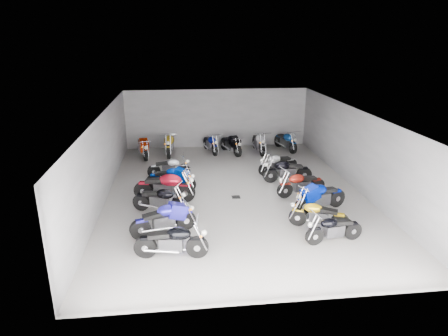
{
  "coord_description": "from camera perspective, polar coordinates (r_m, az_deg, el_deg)",
  "views": [
    {
      "loc": [
        -2.11,
        -14.73,
        6.04
      ],
      "look_at": [
        -0.4,
        0.15,
        1.0
      ],
      "focal_mm": 32.0,
      "sensor_mm": 36.0,
      "label": 1
    }
  ],
  "objects": [
    {
      "name": "motorcycle_left_c",
      "position": [
        14.29,
        -9.1,
        -4.48
      ],
      "size": [
        1.96,
        0.88,
        0.9
      ],
      "rotation": [
        0.0,
        0.0,
        -1.95
      ],
      "color": "black",
      "rests_on": "ground"
    },
    {
      "name": "wall_right",
      "position": [
        16.95,
        18.52,
        2.43
      ],
      "size": [
        0.1,
        14.0,
        3.2
      ],
      "primitive_type": "cube",
      "color": "gray",
      "rests_on": "ground"
    },
    {
      "name": "motorcycle_back_a",
      "position": [
        20.92,
        -11.51,
        2.97
      ],
      "size": [
        0.68,
        2.21,
        0.98
      ],
      "rotation": [
        0.0,
        0.0,
        3.37
      ],
      "color": "black",
      "rests_on": "ground"
    },
    {
      "name": "motorcycle_back_c",
      "position": [
        21.32,
        -1.92,
        3.52
      ],
      "size": [
        0.65,
        2.03,
        0.91
      ],
      "rotation": [
        0.0,
        0.0,
        3.39
      ],
      "color": "black",
      "rests_on": "ground"
    },
    {
      "name": "drain_grate",
      "position": [
        15.6,
        1.72,
        -4.16
      ],
      "size": [
        0.32,
        0.32,
        0.01
      ],
      "primitive_type": "cube",
      "color": "black",
      "rests_on": "ground"
    },
    {
      "name": "motorcycle_right_f",
      "position": [
        18.18,
        7.68,
        0.65
      ],
      "size": [
        1.94,
        0.84,
        0.89
      ],
      "rotation": [
        0.0,
        0.0,
        1.93
      ],
      "color": "black",
      "rests_on": "ground"
    },
    {
      "name": "wall_left",
      "position": [
        15.65,
        -16.93,
        1.3
      ],
      "size": [
        0.1,
        14.0,
        3.2
      ],
      "primitive_type": "cube",
      "color": "gray",
      "rests_on": "ground"
    },
    {
      "name": "motorcycle_right_e",
      "position": [
        17.21,
        8.97,
        -0.39
      ],
      "size": [
        2.12,
        0.42,
        0.93
      ],
      "rotation": [
        0.0,
        0.0,
        1.54
      ],
      "color": "black",
      "rests_on": "ground"
    },
    {
      "name": "motorcycle_back_b",
      "position": [
        21.13,
        -7.75,
        3.43
      ],
      "size": [
        0.51,
        2.38,
        1.05
      ],
      "rotation": [
        0.0,
        0.0,
        3.07
      ],
      "color": "black",
      "rests_on": "ground"
    },
    {
      "name": "motorcycle_back_e",
      "position": [
        21.39,
        5.0,
        3.63
      ],
      "size": [
        0.47,
        2.25,
        0.99
      ],
      "rotation": [
        0.0,
        0.0,
        3.19
      ],
      "color": "black",
      "rests_on": "ground"
    },
    {
      "name": "motorcycle_right_b",
      "position": [
        13.39,
        13.28,
        -6.52
      ],
      "size": [
        1.85,
        0.85,
        0.85
      ],
      "rotation": [
        0.0,
        0.0,
        1.18
      ],
      "color": "black",
      "rests_on": "ground"
    },
    {
      "name": "motorcycle_left_f",
      "position": [
        17.78,
        -7.82,
        0.11
      ],
      "size": [
        1.89,
        0.36,
        0.83
      ],
      "rotation": [
        0.0,
        0.0,
        -1.57
      ],
      "color": "black",
      "rests_on": "ground"
    },
    {
      "name": "ceiling",
      "position": [
        15.14,
        1.57,
        7.87
      ],
      "size": [
        10.0,
        14.0,
        0.04
      ],
      "primitive_type": "cube",
      "color": "black",
      "rests_on": "wall_back"
    },
    {
      "name": "motorcycle_right_c",
      "position": [
        14.64,
        13.54,
        -4.07
      ],
      "size": [
        2.11,
        0.92,
        0.97
      ],
      "rotation": [
        0.0,
        0.0,
        1.93
      ],
      "color": "black",
      "rests_on": "ground"
    },
    {
      "name": "motorcycle_left_d",
      "position": [
        15.24,
        -8.42,
        -2.64
      ],
      "size": [
        2.34,
        0.73,
        1.04
      ],
      "rotation": [
        0.0,
        0.0,
        -1.81
      ],
      "color": "black",
      "rests_on": "ground"
    },
    {
      "name": "motorcycle_back_d",
      "position": [
        21.11,
        1.01,
        3.45
      ],
      "size": [
        0.89,
        2.08,
        0.95
      ],
      "rotation": [
        0.0,
        0.0,
        3.5
      ],
      "color": "black",
      "rests_on": "ground"
    },
    {
      "name": "motorcycle_left_e",
      "position": [
        16.21,
        -7.51,
        -1.54
      ],
      "size": [
        2.02,
        0.84,
        0.92
      ],
      "rotation": [
        0.0,
        0.0,
        -1.92
      ],
      "color": "black",
      "rests_on": "ground"
    },
    {
      "name": "ground",
      "position": [
        16.06,
        1.47,
        -3.5
      ],
      "size": [
        14.0,
        14.0,
        0.0
      ],
      "primitive_type": "plane",
      "color": "gray",
      "rests_on": "ground"
    },
    {
      "name": "motorcycle_left_b",
      "position": [
        12.78,
        -8.53,
        -7.23
      ],
      "size": [
        2.08,
        0.81,
        0.94
      ],
      "rotation": [
        0.0,
        0.0,
        -1.25
      ],
      "color": "black",
      "rests_on": "ground"
    },
    {
      "name": "motorcycle_right_d",
      "position": [
        15.85,
        10.9,
        -2.23
      ],
      "size": [
        2.04,
        0.62,
        0.91
      ],
      "rotation": [
        0.0,
        0.0,
        1.8
      ],
      "color": "black",
      "rests_on": "ground"
    },
    {
      "name": "motorcycle_left_a",
      "position": [
        11.49,
        -7.43,
        -10.35
      ],
      "size": [
        2.12,
        0.48,
        0.93
      ],
      "rotation": [
        0.0,
        0.0,
        -1.69
      ],
      "color": "black",
      "rests_on": "ground"
    },
    {
      "name": "wall_back",
      "position": [
        22.28,
        -1.01,
        7.11
      ],
      "size": [
        10.0,
        0.1,
        3.2
      ],
      "primitive_type": "cube",
      "color": "gray",
      "rests_on": "ground"
    },
    {
      "name": "motorcycle_back_f",
      "position": [
        21.99,
        8.82,
        3.84
      ],
      "size": [
        0.74,
        2.11,
        0.95
      ],
      "rotation": [
        0.0,
        0.0,
        3.43
      ],
      "color": "black",
      "rests_on": "ground"
    },
    {
      "name": "motorcycle_right_a",
      "position": [
        12.65,
        15.37,
        -8.35
      ],
      "size": [
        1.87,
        0.47,
        0.83
      ],
      "rotation": [
        0.0,
        0.0,
        1.73
      ],
      "color": "black",
      "rests_on": "ground"
    }
  ]
}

